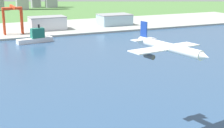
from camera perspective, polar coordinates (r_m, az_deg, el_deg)
The scene contains 8 objects.
ground_plane at distance 305.92m, azimuth -12.62°, elevation 0.16°, with size 2400.00×2400.00×0.00m, color #49743B.
water_bay at distance 249.50m, azimuth -9.80°, elevation -3.01°, with size 840.00×360.00×0.15m, color #2D4C70.
industrial_pier at distance 489.99m, azimuth -17.19°, elevation 5.43°, with size 840.00×140.00×2.50m, color #9EA39A.
airplane_landing at distance 157.31m, azimuth 9.59°, elevation 2.72°, with size 38.15×45.42×14.17m.
ferry_boat at distance 398.09m, azimuth -12.75°, elevation 4.40°, with size 42.70×16.54×20.76m.
port_crane_red at distance 445.82m, azimuth -16.49°, elevation 8.23°, with size 24.46×43.87×36.59m.
warehouse_main at distance 474.40m, azimuth -10.89°, elevation 6.81°, with size 48.87×28.98×18.29m.
warehouse_annex at distance 512.63m, azimuth 0.42°, elevation 7.54°, with size 48.04×33.53×16.32m.
Camera 1 is at (-56.49, 8.96, 75.45)m, focal length 54.02 mm.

